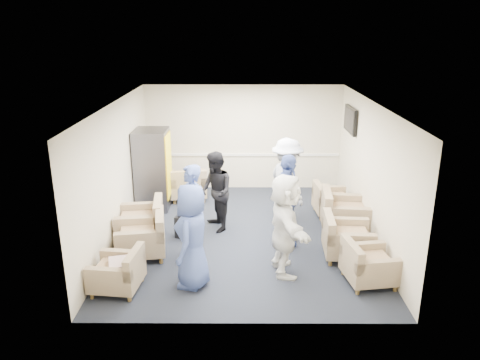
{
  "coord_description": "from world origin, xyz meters",
  "views": [
    {
      "loc": [
        -0.04,
        -8.76,
        4.08
      ],
      "look_at": [
        -0.07,
        0.2,
        1.13
      ],
      "focal_mm": 35.0,
      "sensor_mm": 36.0,
      "label": 1
    }
  ],
  "objects_px": {
    "armchair_left_near": "(120,273)",
    "armchair_right_midnear": "(344,240)",
    "armchair_corner": "(188,186)",
    "armchair_left_mid": "(144,238)",
    "person_front_left": "(192,236)",
    "person_mid_right": "(287,201)",
    "vending_machine": "(153,169)",
    "armchair_left_far": "(143,223)",
    "person_mid_left": "(191,213)",
    "person_front_right": "(285,225)",
    "armchair_right_midfar": "(342,215)",
    "person_back_left": "(215,192)",
    "armchair_right_far": "(330,202)",
    "person_back_right": "(287,182)",
    "armchair_right_near": "(367,266)"
  },
  "relations": [
    {
      "from": "person_mid_right",
      "to": "vending_machine",
      "type": "bearing_deg",
      "value": 61.91
    },
    {
      "from": "person_back_left",
      "to": "armchair_right_near",
      "type": "bearing_deg",
      "value": 30.21
    },
    {
      "from": "armchair_left_near",
      "to": "person_front_left",
      "type": "height_order",
      "value": "person_front_left"
    },
    {
      "from": "person_front_right",
      "to": "person_mid_right",
      "type": "bearing_deg",
      "value": -12.88
    },
    {
      "from": "armchair_left_near",
      "to": "armchair_right_near",
      "type": "distance_m",
      "value": 4.04
    },
    {
      "from": "armchair_left_near",
      "to": "armchair_right_near",
      "type": "xyz_separation_m",
      "value": [
        4.03,
        0.24,
        0.01
      ]
    },
    {
      "from": "armchair_right_midfar",
      "to": "person_mid_right",
      "type": "relative_size",
      "value": 0.56
    },
    {
      "from": "armchair_right_near",
      "to": "person_front_left",
      "type": "bearing_deg",
      "value": 82.55
    },
    {
      "from": "armchair_right_midnear",
      "to": "person_mid_right",
      "type": "xyz_separation_m",
      "value": [
        -1.03,
        0.53,
        0.57
      ]
    },
    {
      "from": "person_back_left",
      "to": "person_mid_right",
      "type": "xyz_separation_m",
      "value": [
        1.41,
        -0.69,
        0.07
      ]
    },
    {
      "from": "armchair_corner",
      "to": "person_mid_right",
      "type": "xyz_separation_m",
      "value": [
        2.18,
        -2.51,
        0.56
      ]
    },
    {
      "from": "person_mid_right",
      "to": "person_mid_left",
      "type": "bearing_deg",
      "value": 113.98
    },
    {
      "from": "armchair_left_mid",
      "to": "person_mid_right",
      "type": "distance_m",
      "value": 2.77
    },
    {
      "from": "armchair_left_near",
      "to": "armchair_corner",
      "type": "distance_m",
      "value": 4.25
    },
    {
      "from": "armchair_corner",
      "to": "armchair_right_far",
      "type": "bearing_deg",
      "value": 154.44
    },
    {
      "from": "armchair_left_near",
      "to": "armchair_right_far",
      "type": "relative_size",
      "value": 1.01
    },
    {
      "from": "person_front_left",
      "to": "person_mid_right",
      "type": "bearing_deg",
      "value": 143.79
    },
    {
      "from": "person_mid_right",
      "to": "person_front_right",
      "type": "relative_size",
      "value": 1.02
    },
    {
      "from": "armchair_left_mid",
      "to": "vending_machine",
      "type": "relative_size",
      "value": 0.54
    },
    {
      "from": "armchair_left_near",
      "to": "person_mid_left",
      "type": "bearing_deg",
      "value": 143.4
    },
    {
      "from": "armchair_right_far",
      "to": "person_front_left",
      "type": "distance_m",
      "value": 4.17
    },
    {
      "from": "armchair_left_mid",
      "to": "person_mid_left",
      "type": "relative_size",
      "value": 0.56
    },
    {
      "from": "armchair_right_midnear",
      "to": "armchair_corner",
      "type": "xyz_separation_m",
      "value": [
        -3.21,
        3.04,
        0.0
      ]
    },
    {
      "from": "armchair_right_midfar",
      "to": "person_front_left",
      "type": "bearing_deg",
      "value": 131.21
    },
    {
      "from": "person_back_left",
      "to": "armchair_right_far",
      "type": "bearing_deg",
      "value": 87.88
    },
    {
      "from": "armchair_right_far",
      "to": "person_front_right",
      "type": "distance_m",
      "value": 2.97
    },
    {
      "from": "armchair_right_midfar",
      "to": "person_mid_left",
      "type": "distance_m",
      "value": 3.24
    },
    {
      "from": "armchair_right_near",
      "to": "person_back_right",
      "type": "xyz_separation_m",
      "value": [
        -1.11,
        2.54,
        0.62
      ]
    },
    {
      "from": "armchair_corner",
      "to": "person_back_left",
      "type": "xyz_separation_m",
      "value": [
        0.78,
        -1.81,
        0.49
      ]
    },
    {
      "from": "armchair_corner",
      "to": "person_mid_left",
      "type": "height_order",
      "value": "person_mid_left"
    },
    {
      "from": "armchair_corner",
      "to": "person_back_left",
      "type": "height_order",
      "value": "person_back_left"
    },
    {
      "from": "armchair_left_far",
      "to": "vending_machine",
      "type": "height_order",
      "value": "vending_machine"
    },
    {
      "from": "armchair_right_far",
      "to": "person_mid_right",
      "type": "xyz_separation_m",
      "value": [
        -1.12,
        -1.52,
        0.6
      ]
    },
    {
      "from": "person_mid_left",
      "to": "person_back_right",
      "type": "height_order",
      "value": "person_back_right"
    },
    {
      "from": "person_back_right",
      "to": "person_mid_right",
      "type": "bearing_deg",
      "value": 154.5
    },
    {
      "from": "armchair_left_near",
      "to": "armchair_right_midnear",
      "type": "relative_size",
      "value": 0.92
    },
    {
      "from": "armchair_left_far",
      "to": "armchair_left_near",
      "type": "bearing_deg",
      "value": -7.19
    },
    {
      "from": "person_back_left",
      "to": "armchair_left_near",
      "type": "bearing_deg",
      "value": -51.01
    },
    {
      "from": "armchair_right_midnear",
      "to": "person_front_right",
      "type": "relative_size",
      "value": 0.51
    },
    {
      "from": "armchair_right_midnear",
      "to": "person_back_left",
      "type": "bearing_deg",
      "value": 66.38
    },
    {
      "from": "armchair_right_midnear",
      "to": "person_front_left",
      "type": "distance_m",
      "value": 2.91
    },
    {
      "from": "armchair_right_near",
      "to": "armchair_right_midnear",
      "type": "height_order",
      "value": "armchair_right_midnear"
    },
    {
      "from": "vending_machine",
      "to": "person_front_left",
      "type": "xyz_separation_m",
      "value": [
        1.26,
        -3.51,
        -0.06
      ]
    },
    {
      "from": "armchair_corner",
      "to": "person_front_left",
      "type": "bearing_deg",
      "value": 88.39
    },
    {
      "from": "armchair_left_mid",
      "to": "person_front_left",
      "type": "relative_size",
      "value": 0.58
    },
    {
      "from": "armchair_corner",
      "to": "armchair_right_midnear",
      "type": "bearing_deg",
      "value": 127.53
    },
    {
      "from": "armchair_right_midnear",
      "to": "person_back_right",
      "type": "height_order",
      "value": "person_back_right"
    },
    {
      "from": "person_back_right",
      "to": "armchair_right_midnear",
      "type": "bearing_deg",
      "value": -170.48
    },
    {
      "from": "armchair_right_midfar",
      "to": "armchair_left_mid",
      "type": "bearing_deg",
      "value": 110.35
    },
    {
      "from": "armchair_left_far",
      "to": "person_mid_left",
      "type": "distance_m",
      "value": 1.39
    }
  ]
}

